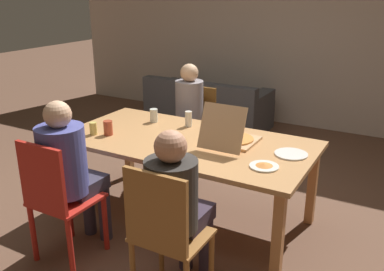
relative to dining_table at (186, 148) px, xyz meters
The scene contains 17 objects.
ground_plane 0.67m from the dining_table, ahead, with size 20.00×20.00×0.00m, color brown.
back_wall 3.28m from the dining_table, 90.00° to the left, with size 7.64×0.12×2.83m, color beige.
dining_table is the anchor object (origin of this frame).
chair_0 1.12m from the dining_table, 67.01° to the right, with size 0.45×0.38×0.98m.
person_0 0.97m from the dining_table, 63.53° to the right, with size 0.33×0.53×1.18m.
chair_1 1.13m from the dining_table, 116.37° to the right, with size 0.43×0.43×0.97m.
person_1 0.99m from the dining_table, 120.12° to the right, with size 0.34×0.52×1.23m.
chair_2 1.15m from the dining_table, 115.85° to the left, with size 0.45×0.44×0.92m.
person_2 1.00m from the dining_table, 119.94° to the left, with size 0.30×0.52×1.20m.
pizza_box_0 0.41m from the dining_table, 14.99° to the left, with size 0.36×0.50×0.36m.
plate_0 0.81m from the dining_table, 16.26° to the right, with size 0.21×0.21×0.03m.
plate_1 0.88m from the dining_table, ahead, with size 0.25×0.25×0.01m.
drinking_glass_0 0.38m from the dining_table, 116.56° to the left, with size 0.06×0.06×0.14m, color silver.
drinking_glass_1 0.83m from the dining_table, 160.03° to the right, with size 0.06×0.06×0.11m, color #E3CC63.
drinking_glass_2 0.70m from the dining_table, 160.83° to the right, with size 0.08×0.08×0.13m, color #B2452C.
drinking_glass_3 0.60m from the dining_table, 151.74° to the left, with size 0.07×0.07×0.13m, color silver.
couch 2.66m from the dining_table, 113.27° to the left, with size 1.73×0.86×0.73m.
Camera 1 is at (1.67, -2.89, 1.96)m, focal length 39.54 mm.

